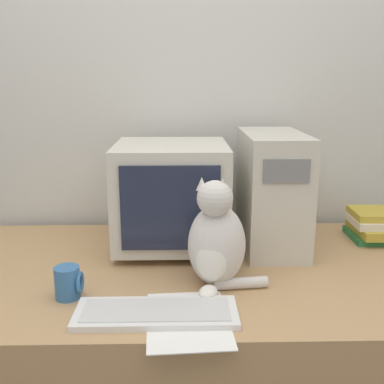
{
  "coord_description": "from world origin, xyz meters",
  "views": [
    {
      "loc": [
        -0.04,
        -0.94,
        1.35
      ],
      "look_at": [
        -0.0,
        0.48,
        0.99
      ],
      "focal_mm": 42.0,
      "sensor_mm": 36.0,
      "label": 1
    }
  ],
  "objects_px": {
    "computer_tower": "(272,190)",
    "cat": "(216,242)",
    "keyboard": "(156,313)",
    "mug": "(69,283)",
    "book_stack": "(371,225)",
    "pen": "(136,303)",
    "crt_monitor": "(172,195)"
  },
  "relations": [
    {
      "from": "computer_tower",
      "to": "cat",
      "type": "distance_m",
      "value": 0.41
    },
    {
      "from": "keyboard",
      "to": "mug",
      "type": "distance_m",
      "value": 0.28
    },
    {
      "from": "computer_tower",
      "to": "cat",
      "type": "bearing_deg",
      "value": -124.07
    },
    {
      "from": "keyboard",
      "to": "mug",
      "type": "height_order",
      "value": "mug"
    },
    {
      "from": "computer_tower",
      "to": "keyboard",
      "type": "xyz_separation_m",
      "value": [
        -0.4,
        -0.52,
        -0.2
      ]
    },
    {
      "from": "cat",
      "to": "book_stack",
      "type": "relative_size",
      "value": 1.6
    },
    {
      "from": "pen",
      "to": "book_stack",
      "type": "bearing_deg",
      "value": 30.3
    },
    {
      "from": "computer_tower",
      "to": "book_stack",
      "type": "distance_m",
      "value": 0.43
    },
    {
      "from": "pen",
      "to": "mug",
      "type": "bearing_deg",
      "value": 167.47
    },
    {
      "from": "keyboard",
      "to": "book_stack",
      "type": "height_order",
      "value": "book_stack"
    },
    {
      "from": "crt_monitor",
      "to": "book_stack",
      "type": "distance_m",
      "value": 0.78
    },
    {
      "from": "crt_monitor",
      "to": "mug",
      "type": "xyz_separation_m",
      "value": [
        -0.28,
        -0.4,
        -0.15
      ]
    },
    {
      "from": "book_stack",
      "to": "mug",
      "type": "distance_m",
      "value": 1.15
    },
    {
      "from": "cat",
      "to": "keyboard",
      "type": "bearing_deg",
      "value": -115.59
    },
    {
      "from": "crt_monitor",
      "to": "book_stack",
      "type": "height_order",
      "value": "crt_monitor"
    },
    {
      "from": "book_stack",
      "to": "mug",
      "type": "xyz_separation_m",
      "value": [
        -1.05,
        -0.46,
        -0.01
      ]
    },
    {
      "from": "crt_monitor",
      "to": "pen",
      "type": "bearing_deg",
      "value": -101.63
    },
    {
      "from": "computer_tower",
      "to": "pen",
      "type": "relative_size",
      "value": 3.17
    },
    {
      "from": "keyboard",
      "to": "pen",
      "type": "distance_m",
      "value": 0.09
    },
    {
      "from": "keyboard",
      "to": "book_stack",
      "type": "distance_m",
      "value": 0.98
    },
    {
      "from": "computer_tower",
      "to": "book_stack",
      "type": "relative_size",
      "value": 2.05
    },
    {
      "from": "pen",
      "to": "keyboard",
      "type": "bearing_deg",
      "value": -48.22
    },
    {
      "from": "book_stack",
      "to": "pen",
      "type": "bearing_deg",
      "value": -149.7
    },
    {
      "from": "computer_tower",
      "to": "pen",
      "type": "bearing_deg",
      "value": -135.17
    },
    {
      "from": "cat",
      "to": "book_stack",
      "type": "distance_m",
      "value": 0.74
    },
    {
      "from": "cat",
      "to": "book_stack",
      "type": "height_order",
      "value": "cat"
    },
    {
      "from": "book_stack",
      "to": "mug",
      "type": "height_order",
      "value": "book_stack"
    },
    {
      "from": "book_stack",
      "to": "keyboard",
      "type": "bearing_deg",
      "value": -144.54
    },
    {
      "from": "keyboard",
      "to": "pen",
      "type": "relative_size",
      "value": 3.14
    },
    {
      "from": "keyboard",
      "to": "cat",
      "type": "relative_size",
      "value": 1.27
    },
    {
      "from": "crt_monitor",
      "to": "cat",
      "type": "height_order",
      "value": "crt_monitor"
    },
    {
      "from": "computer_tower",
      "to": "book_stack",
      "type": "height_order",
      "value": "computer_tower"
    }
  ]
}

